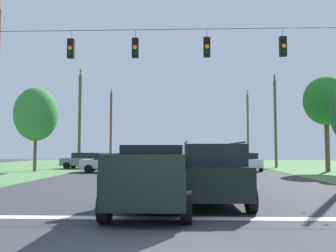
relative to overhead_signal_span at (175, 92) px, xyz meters
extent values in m
cube|color=white|center=(-0.04, -7.25, -4.53)|extent=(15.66, 0.45, 0.01)
cube|color=white|center=(-0.04, -1.25, -4.53)|extent=(2.50, 0.15, 0.01)
cube|color=white|center=(-0.04, 5.42, -4.53)|extent=(2.50, 0.15, 0.01)
cube|color=white|center=(-0.04, 12.88, -4.53)|extent=(2.50, 0.15, 0.01)
cylinder|color=black|center=(0.02, 0.00, 3.06)|extent=(17.87, 0.02, 0.02)
cylinder|color=black|center=(-5.06, 0.00, 2.85)|extent=(0.02, 0.02, 0.42)
cube|color=black|center=(-5.06, 0.00, 2.17)|extent=(0.32, 0.24, 0.95)
cylinder|color=#310503|center=(-5.06, -0.14, 2.46)|extent=(0.20, 0.04, 0.20)
cylinder|color=orange|center=(-5.06, -0.14, 2.16)|extent=(0.20, 0.04, 0.20)
cylinder|color=black|center=(-5.06, -0.14, 1.86)|extent=(0.20, 0.04, 0.20)
cylinder|color=black|center=(-1.92, 0.00, 2.85)|extent=(0.02, 0.02, 0.42)
cube|color=black|center=(-1.92, 0.00, 2.17)|extent=(0.32, 0.24, 0.95)
cylinder|color=#310503|center=(-1.92, -0.14, 2.46)|extent=(0.20, 0.04, 0.20)
cylinder|color=orange|center=(-1.92, -0.14, 2.16)|extent=(0.20, 0.04, 0.20)
cylinder|color=black|center=(-1.92, -0.14, 1.86)|extent=(0.20, 0.04, 0.20)
cylinder|color=black|center=(1.53, 0.00, 2.85)|extent=(0.02, 0.02, 0.42)
cube|color=black|center=(1.53, 0.00, 2.17)|extent=(0.32, 0.24, 0.95)
cylinder|color=#310503|center=(1.53, -0.14, 2.46)|extent=(0.20, 0.04, 0.20)
cylinder|color=orange|center=(1.53, -0.14, 2.16)|extent=(0.20, 0.04, 0.20)
cylinder|color=black|center=(1.53, -0.14, 1.86)|extent=(0.20, 0.04, 0.20)
cylinder|color=black|center=(5.14, 0.00, 2.85)|extent=(0.02, 0.02, 0.42)
cube|color=black|center=(5.14, 0.00, 2.17)|extent=(0.32, 0.24, 0.95)
cylinder|color=#310503|center=(5.14, -0.14, 2.46)|extent=(0.20, 0.04, 0.20)
cylinder|color=orange|center=(5.14, -0.14, 2.16)|extent=(0.20, 0.04, 0.20)
cylinder|color=black|center=(5.14, -0.14, 1.86)|extent=(0.20, 0.04, 0.20)
cube|color=black|center=(-0.61, -6.13, -3.71)|extent=(2.03, 5.41, 0.85)
cube|color=black|center=(-0.60, -5.48, -2.94)|extent=(1.86, 1.91, 0.70)
cube|color=black|center=(-1.55, -7.48, -3.06)|extent=(0.11, 2.38, 0.45)
cube|color=black|center=(0.33, -7.49, -3.06)|extent=(0.11, 2.38, 0.45)
cube|color=black|center=(-0.62, -8.78, -3.06)|extent=(1.96, 0.11, 0.45)
cylinder|color=black|center=(-1.60, -4.29, -4.14)|extent=(0.28, 0.80, 0.80)
cylinder|color=black|center=(0.40, -4.30, -4.14)|extent=(0.28, 0.80, 0.80)
cylinder|color=black|center=(-1.62, -7.96, -4.14)|extent=(0.28, 0.80, 0.80)
cylinder|color=black|center=(0.38, -7.97, -4.14)|extent=(0.28, 0.80, 0.80)
cube|color=black|center=(1.27, -4.83, -3.68)|extent=(2.01, 4.82, 0.95)
cube|color=black|center=(1.27, -4.98, -2.88)|extent=(1.84, 3.22, 0.65)
cylinder|color=black|center=(0.42, -4.99, -2.51)|extent=(0.08, 2.72, 0.05)
cylinder|color=black|center=(2.12, -4.97, -2.51)|extent=(0.08, 2.72, 0.05)
cylinder|color=black|center=(0.27, -3.21, -4.16)|extent=(0.27, 0.76, 0.76)
cylinder|color=black|center=(2.22, -3.19, -4.16)|extent=(0.27, 0.76, 0.76)
cylinder|color=black|center=(0.31, -6.48, -4.16)|extent=(0.27, 0.76, 0.76)
cylinder|color=black|center=(2.26, -6.45, -4.16)|extent=(0.27, 0.76, 0.76)
cube|color=silver|center=(5.89, 14.35, -3.87)|extent=(2.12, 4.42, 0.70)
cube|color=black|center=(5.89, 14.35, -3.27)|extent=(1.78, 2.22, 0.50)
cylinder|color=black|center=(6.90, 13.01, -4.22)|extent=(0.27, 0.65, 0.64)
cylinder|color=black|center=(5.10, 12.87, -4.22)|extent=(0.27, 0.65, 0.64)
cylinder|color=black|center=(6.68, 15.84, -4.22)|extent=(0.27, 0.65, 0.64)
cylinder|color=black|center=(4.88, 15.70, -4.22)|extent=(0.27, 0.65, 0.64)
cube|color=silver|center=(-5.55, 11.70, -3.87)|extent=(4.43, 2.13, 0.70)
cube|color=black|center=(-5.55, 11.70, -3.27)|extent=(2.22, 1.78, 0.50)
cylinder|color=black|center=(-6.90, 10.69, -4.22)|extent=(0.66, 0.27, 0.64)
cylinder|color=black|center=(-7.04, 12.48, -4.22)|extent=(0.66, 0.27, 0.64)
cylinder|color=black|center=(-4.07, 10.91, -4.22)|extent=(0.66, 0.27, 0.64)
cylinder|color=black|center=(-4.21, 12.71, -4.22)|extent=(0.66, 0.27, 0.64)
cube|color=slate|center=(-8.80, 16.66, -3.87)|extent=(4.37, 1.96, 0.70)
cube|color=black|center=(-8.80, 16.66, -3.27)|extent=(2.16, 1.70, 0.50)
cylinder|color=black|center=(-10.25, 15.81, -4.22)|extent=(0.65, 0.24, 0.64)
cylinder|color=black|center=(-10.18, 17.61, -4.22)|extent=(0.65, 0.24, 0.64)
cylinder|color=black|center=(-7.42, 15.70, -4.22)|extent=(0.65, 0.24, 0.64)
cylinder|color=black|center=(-7.35, 17.50, -4.22)|extent=(0.65, 0.24, 0.64)
cylinder|color=brown|center=(9.78, 19.11, -0.14)|extent=(0.27, 0.27, 8.79)
cube|color=brown|center=(9.78, 19.11, 3.85)|extent=(0.12, 0.12, 2.05)
cylinder|color=#B2B7BC|center=(9.78, 19.93, 3.97)|extent=(0.08, 0.08, 0.12)
cylinder|color=#B2B7BC|center=(9.78, 18.29, 3.97)|extent=(0.08, 0.08, 0.12)
cube|color=brown|center=(9.78, 19.11, 2.95)|extent=(0.12, 0.12, 1.91)
cylinder|color=#B2B7BC|center=(9.78, 19.88, 3.07)|extent=(0.08, 0.08, 0.12)
cylinder|color=#B2B7BC|center=(9.78, 18.35, 3.07)|extent=(0.08, 0.08, 0.12)
cylinder|color=brown|center=(9.94, 34.60, 0.30)|extent=(0.30, 0.30, 9.68)
cube|color=brown|center=(9.94, 34.60, 4.75)|extent=(0.12, 0.12, 2.35)
cylinder|color=#B2B7BC|center=(9.94, 35.54, 4.87)|extent=(0.08, 0.08, 0.12)
cylinder|color=#B2B7BC|center=(9.94, 33.66, 4.87)|extent=(0.08, 0.08, 0.12)
cube|color=brown|center=(9.94, 34.60, 3.85)|extent=(0.12, 0.12, 1.96)
cylinder|color=#B2B7BC|center=(9.94, 35.39, 3.97)|extent=(0.08, 0.08, 0.12)
cylinder|color=#B2B7BC|center=(9.94, 33.82, 3.97)|extent=(0.08, 0.08, 0.12)
cylinder|color=#B2B7BC|center=(-10.17, 3.51, 5.03)|extent=(0.08, 0.08, 0.12)
cylinder|color=brown|center=(-9.87, 18.38, 0.12)|extent=(0.30, 0.30, 9.31)
cube|color=brown|center=(-9.87, 18.38, 4.38)|extent=(0.12, 0.12, 2.10)
cylinder|color=#B2B7BC|center=(-9.87, 19.22, 4.50)|extent=(0.08, 0.08, 0.12)
cylinder|color=#B2B7BC|center=(-9.87, 17.55, 4.50)|extent=(0.08, 0.08, 0.12)
cylinder|color=brown|center=(-9.98, 34.91, 0.57)|extent=(0.34, 0.34, 10.22)
cube|color=brown|center=(-9.98, 34.91, 5.28)|extent=(0.12, 0.12, 2.00)
cylinder|color=#B2B7BC|center=(-9.98, 35.71, 5.40)|extent=(0.08, 0.08, 0.12)
cylinder|color=#B2B7BC|center=(-9.98, 34.11, 5.40)|extent=(0.08, 0.08, 0.12)
cube|color=brown|center=(-9.98, 34.91, 4.38)|extent=(0.12, 0.12, 2.05)
cylinder|color=#B2B7BC|center=(-9.98, 35.73, 4.50)|extent=(0.08, 0.08, 0.12)
cylinder|color=#B2B7BC|center=(-9.98, 34.09, 4.50)|extent=(0.08, 0.08, 0.12)
cylinder|color=brown|center=(-11.68, 12.02, -2.78)|extent=(0.26, 0.26, 3.52)
ellipsoid|color=#347E34|center=(-11.68, 12.02, 0.20)|extent=(3.52, 3.52, 4.42)
cylinder|color=brown|center=(12.26, 12.75, -2.16)|extent=(0.37, 0.37, 4.75)
ellipsoid|color=#257827|center=(12.26, 12.75, 1.33)|extent=(3.63, 3.63, 4.05)
camera|label=1|loc=(0.26, -16.79, -2.72)|focal=38.03mm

